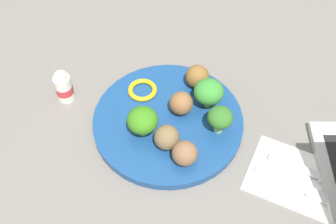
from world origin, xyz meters
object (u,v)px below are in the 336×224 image
(yogurt_bottle, at_px, (64,88))
(broccoli_floret_center, at_px, (209,92))
(meatball_front_right, at_px, (167,137))
(fork, at_px, (307,171))
(broccoli_floret_front_right, at_px, (220,118))
(meatball_back_right, at_px, (185,153))
(meatball_front_left, at_px, (197,77))
(napkin, at_px, (299,179))
(broccoli_floret_front_left, at_px, (143,121))
(pepper_ring_front_left, at_px, (142,90))
(meatball_near_rim, at_px, (181,103))
(plate, at_px, (168,121))
(knife, at_px, (301,188))

(yogurt_bottle, bearing_deg, broccoli_floret_center, 14.81)
(meatball_front_right, bearing_deg, fork, 9.80)
(broccoli_floret_front_right, relative_size, meatball_back_right, 1.24)
(broccoli_floret_front_right, relative_size, meatball_front_left, 1.20)
(broccoli_floret_front_right, height_order, napkin, broccoli_floret_front_right)
(meatball_back_right, bearing_deg, napkin, 12.75)
(broccoli_floret_center, relative_size, meatball_front_right, 1.34)
(broccoli_floret_front_left, height_order, napkin, broccoli_floret_front_left)
(meatball_back_right, distance_m, yogurt_bottle, 0.28)
(broccoli_floret_front_right, xyz_separation_m, pepper_ring_front_left, (-0.16, 0.03, -0.03))
(broccoli_floret_front_right, distance_m, napkin, 0.17)
(broccoli_floret_center, relative_size, pepper_ring_front_left, 1.07)
(meatball_near_rim, height_order, pepper_ring_front_left, meatball_near_rim)
(meatball_front_right, bearing_deg, meatball_near_rim, 92.20)
(broccoli_floret_front_right, bearing_deg, broccoli_floret_front_left, -156.42)
(meatball_front_left, relative_size, fork, 0.38)
(yogurt_bottle, bearing_deg, broccoli_floret_front_right, 4.22)
(plate, xyz_separation_m, fork, (0.26, -0.01, -0.00))
(plate, xyz_separation_m, broccoli_floret_center, (0.06, 0.06, 0.05))
(fork, bearing_deg, knife, -95.02)
(meatball_front_right, distance_m, yogurt_bottle, 0.23)
(plate, height_order, meatball_near_rim, meatball_near_rim)
(broccoli_floret_center, height_order, broccoli_floret_front_left, broccoli_floret_center)
(broccoli_floret_center, height_order, meatball_near_rim, broccoli_floret_center)
(broccoli_floret_front_right, height_order, pepper_ring_front_left, broccoli_floret_front_right)
(meatball_near_rim, bearing_deg, broccoli_floret_front_left, -123.03)
(napkin, bearing_deg, meatball_front_right, -173.96)
(broccoli_floret_front_right, xyz_separation_m, fork, (0.17, -0.02, -0.04))
(meatball_front_right, distance_m, meatball_near_rim, 0.08)
(knife, bearing_deg, napkin, 107.13)
(broccoli_floret_front_left, bearing_deg, napkin, 2.99)
(broccoli_floret_center, relative_size, yogurt_bottle, 0.90)
(meatball_front_left, distance_m, meatball_near_rim, 0.07)
(pepper_ring_front_left, relative_size, fork, 0.47)
(broccoli_floret_front_left, distance_m, fork, 0.30)
(broccoli_floret_front_left, height_order, meatball_back_right, broccoli_floret_front_left)
(plate, relative_size, knife, 1.92)
(pepper_ring_front_left, height_order, knife, pepper_ring_front_left)
(pepper_ring_front_left, bearing_deg, meatball_front_left, 31.05)
(broccoli_floret_front_left, relative_size, broccoli_floret_front_right, 1.05)
(pepper_ring_front_left, relative_size, napkin, 0.33)
(meatball_front_right, bearing_deg, plate, 109.01)
(meatball_back_right, bearing_deg, knife, 7.10)
(broccoli_floret_center, relative_size, meatball_front_left, 1.31)
(broccoli_floret_front_left, distance_m, yogurt_bottle, 0.18)
(knife, bearing_deg, meatball_near_rim, 162.75)
(broccoli_floret_front_right, xyz_separation_m, yogurt_bottle, (-0.30, -0.02, -0.02))
(meatball_back_right, distance_m, meatball_near_rim, 0.11)
(broccoli_floret_center, distance_m, broccoli_floret_front_left, 0.14)
(meatball_back_right, xyz_separation_m, pepper_ring_front_left, (-0.13, 0.12, -0.02))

